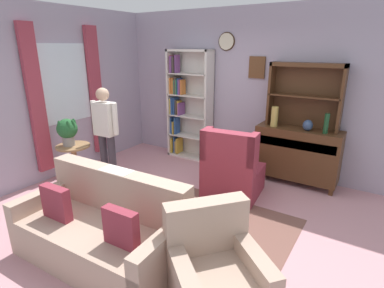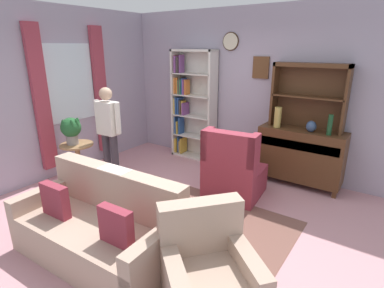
% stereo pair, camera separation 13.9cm
% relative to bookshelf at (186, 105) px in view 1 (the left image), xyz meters
% --- Properties ---
extents(ground_plane, '(5.40, 4.60, 0.02)m').
position_rel_bookshelf_xyz_m(ground_plane, '(1.15, -1.94, -1.07)').
color(ground_plane, '#C68C93').
extents(wall_back, '(5.00, 0.09, 2.80)m').
position_rel_bookshelf_xyz_m(wall_back, '(1.15, 0.18, 0.35)').
color(wall_back, '#A399AD').
rests_on(wall_back, ground_plane).
extents(wall_left, '(0.16, 4.20, 2.80)m').
position_rel_bookshelf_xyz_m(wall_left, '(-1.37, -1.91, 0.34)').
color(wall_left, '#A399AD').
rests_on(wall_left, ground_plane).
extents(area_rug, '(2.63, 2.13, 0.01)m').
position_rel_bookshelf_xyz_m(area_rug, '(1.35, -2.24, -1.05)').
color(area_rug, brown).
rests_on(area_rug, ground_plane).
extents(bookshelf, '(0.90, 0.30, 2.10)m').
position_rel_bookshelf_xyz_m(bookshelf, '(0.00, 0.00, 0.00)').
color(bookshelf, silver).
rests_on(bookshelf, ground_plane).
extents(sideboard, '(1.30, 0.45, 0.92)m').
position_rel_bookshelf_xyz_m(sideboard, '(2.20, -0.09, -0.55)').
color(sideboard, '#4C2D19').
rests_on(sideboard, ground_plane).
extents(sideboard_hutch, '(1.10, 0.26, 1.00)m').
position_rel_bookshelf_xyz_m(sideboard_hutch, '(2.20, 0.02, 0.50)').
color(sideboard_hutch, '#4C2D19').
rests_on(sideboard_hutch, sideboard).
extents(vase_tall, '(0.11, 0.11, 0.32)m').
position_rel_bookshelf_xyz_m(vase_tall, '(1.81, -0.17, 0.02)').
color(vase_tall, tan).
rests_on(vase_tall, sideboard).
extents(vase_round, '(0.15, 0.15, 0.17)m').
position_rel_bookshelf_xyz_m(vase_round, '(2.33, -0.15, -0.05)').
color(vase_round, '#33476B').
rests_on(vase_round, sideboard).
extents(bottle_wine, '(0.07, 0.07, 0.30)m').
position_rel_bookshelf_xyz_m(bottle_wine, '(2.59, -0.17, 0.01)').
color(bottle_wine, '#194223').
rests_on(bottle_wine, sideboard).
extents(couch_floral, '(1.84, 0.93, 0.90)m').
position_rel_bookshelf_xyz_m(couch_floral, '(1.00, -3.08, -0.75)').
color(couch_floral, tan).
rests_on(couch_floral, ground_plane).
extents(armchair_floral, '(1.08, 1.08, 0.88)m').
position_rel_bookshelf_xyz_m(armchair_floral, '(2.31, -3.01, -0.77)').
color(armchair_floral, tan).
rests_on(armchair_floral, ground_plane).
extents(wingback_chair, '(0.87, 0.88, 1.05)m').
position_rel_bookshelf_xyz_m(wingback_chair, '(1.53, -1.09, -0.67)').
color(wingback_chair, maroon).
rests_on(wingback_chair, ground_plane).
extents(plant_stand, '(0.52, 0.52, 0.67)m').
position_rel_bookshelf_xyz_m(plant_stand, '(-0.76, -2.09, -0.65)').
color(plant_stand, '#997047').
rests_on(plant_stand, ground_plane).
extents(potted_plant_large, '(0.31, 0.31, 0.43)m').
position_rel_bookshelf_xyz_m(potted_plant_large, '(-0.79, -2.12, -0.14)').
color(potted_plant_large, gray).
rests_on(potted_plant_large, plant_stand).
extents(person_reading, '(0.52, 0.22, 1.56)m').
position_rel_bookshelf_xyz_m(person_reading, '(-0.36, -1.75, -0.15)').
color(person_reading, '#38333D').
rests_on(person_reading, ground_plane).
extents(coffee_table, '(0.80, 0.50, 0.42)m').
position_rel_bookshelf_xyz_m(coffee_table, '(0.99, -2.32, -0.70)').
color(coffee_table, '#4C2D19').
rests_on(coffee_table, ground_plane).
extents(book_stack, '(0.22, 0.17, 0.09)m').
position_rel_bookshelf_xyz_m(book_stack, '(1.10, -2.27, -0.59)').
color(book_stack, '#723F7F').
rests_on(book_stack, coffee_table).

